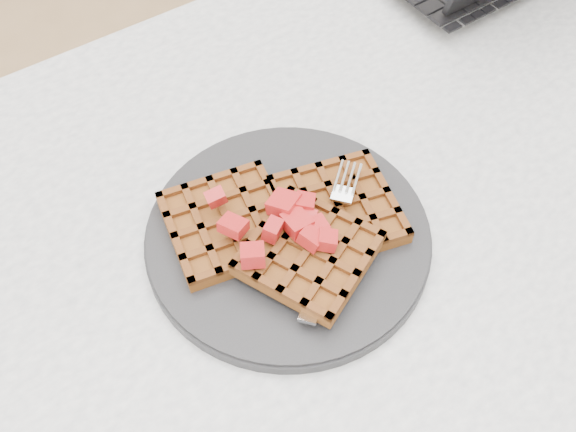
# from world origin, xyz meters

# --- Properties ---
(table) EXTENTS (1.20, 0.80, 0.75)m
(table) POSITION_xyz_m (0.00, 0.00, 0.64)
(table) COLOR silver
(table) RESTS_ON ground
(plate) EXTENTS (0.27, 0.27, 0.02)m
(plate) POSITION_xyz_m (-0.08, 0.02, 0.76)
(plate) COLOR black
(plate) RESTS_ON table
(waffles) EXTENTS (0.23, 0.21, 0.03)m
(waffles) POSITION_xyz_m (-0.08, 0.02, 0.78)
(waffles) COLOR brown
(waffles) RESTS_ON plate
(strawberry_pile) EXTENTS (0.15, 0.15, 0.02)m
(strawberry_pile) POSITION_xyz_m (-0.08, 0.02, 0.80)
(strawberry_pile) COLOR #950003
(strawberry_pile) RESTS_ON waffles
(fork) EXTENTS (0.15, 0.13, 0.02)m
(fork) POSITION_xyz_m (-0.05, -0.01, 0.77)
(fork) COLOR silver
(fork) RESTS_ON plate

